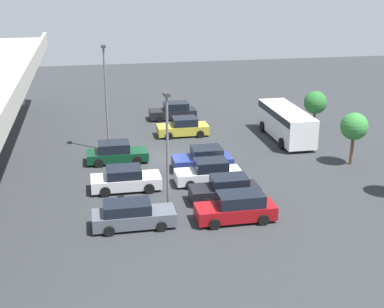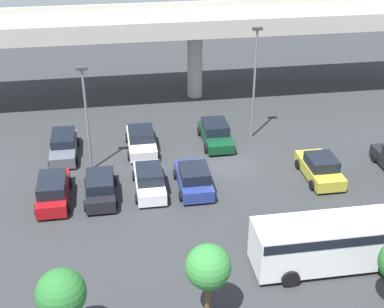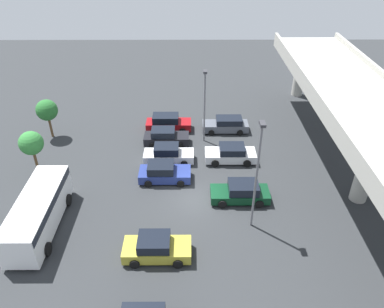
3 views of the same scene
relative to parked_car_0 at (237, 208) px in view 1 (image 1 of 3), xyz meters
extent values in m
plane|color=#2D3033|center=(11.42, 2.69, -0.80)|extent=(89.05, 89.05, 0.00)
cube|color=#ADAAA0|center=(11.42, 12.25, 6.61)|extent=(40.67, 0.30, 0.55)
cylinder|color=#ADAAA0|center=(31.75, 15.71, 2.32)|extent=(1.32, 1.32, 6.24)
cube|color=maroon|center=(0.00, 0.10, -0.23)|extent=(1.78, 4.67, 0.79)
cube|color=black|center=(0.00, -0.21, 0.53)|extent=(1.63, 2.66, 0.73)
cylinder|color=black|center=(-0.91, 1.54, -0.48)|extent=(0.22, 0.65, 0.65)
cylinder|color=black|center=(0.91, 1.54, -0.48)|extent=(0.22, 0.65, 0.65)
cylinder|color=black|center=(-0.91, -1.35, -0.48)|extent=(0.22, 0.65, 0.65)
cylinder|color=black|center=(0.91, -1.35, -0.48)|extent=(0.22, 0.65, 0.65)
cube|color=black|center=(2.87, 0.01, -0.23)|extent=(1.77, 4.37, 0.80)
cube|color=black|center=(2.87, -0.29, 0.50)|extent=(1.63, 2.27, 0.65)
cylinder|color=black|center=(1.96, 1.37, -0.48)|extent=(0.22, 0.65, 0.65)
cylinder|color=black|center=(3.78, 1.37, -0.48)|extent=(0.22, 0.65, 0.65)
cylinder|color=black|center=(1.96, -1.34, -0.48)|extent=(0.22, 0.65, 0.65)
cylinder|color=black|center=(3.78, -1.34, -0.48)|extent=(0.22, 0.65, 0.65)
cube|color=silver|center=(5.96, 0.38, -0.25)|extent=(1.76, 4.54, 0.76)
cube|color=black|center=(5.96, 0.19, 0.49)|extent=(1.62, 2.20, 0.73)
cylinder|color=black|center=(5.06, 1.79, -0.49)|extent=(0.22, 0.64, 0.64)
cylinder|color=black|center=(6.86, 1.79, -0.49)|extent=(0.22, 0.64, 0.64)
cylinder|color=black|center=(5.06, -1.02, -0.49)|extent=(0.22, 0.64, 0.64)
cylinder|color=black|center=(6.86, -1.02, -0.49)|extent=(0.22, 0.64, 0.64)
cube|color=navy|center=(8.78, 0.19, -0.25)|extent=(1.97, 4.36, 0.76)
cube|color=black|center=(8.78, -0.14, 0.47)|extent=(1.81, 2.18, 0.70)
cylinder|color=black|center=(7.78, 1.54, -0.49)|extent=(0.22, 0.62, 0.62)
cylinder|color=black|center=(9.79, 1.54, -0.49)|extent=(0.22, 0.62, 0.62)
cylinder|color=black|center=(7.78, -1.16, -0.49)|extent=(0.22, 0.62, 0.62)
cylinder|color=black|center=(9.79, -1.16, -0.49)|extent=(0.22, 0.62, 0.62)
cube|color=#0C381E|center=(11.45, 6.25, -0.28)|extent=(1.93, 4.62, 0.68)
cube|color=black|center=(11.45, 6.49, 0.42)|extent=(1.77, 2.34, 0.71)
cylinder|color=black|center=(12.44, 4.82, -0.46)|extent=(0.22, 0.68, 0.68)
cylinder|color=black|center=(10.46, 4.82, -0.46)|extent=(0.22, 0.68, 0.68)
cylinder|color=black|center=(12.44, 7.69, -0.46)|extent=(0.22, 0.68, 0.68)
cylinder|color=black|center=(10.46, 7.69, -0.46)|extent=(0.22, 0.68, 0.68)
cube|color=gold|center=(17.25, 0.15, -0.24)|extent=(1.94, 4.49, 0.76)
cube|color=black|center=(17.25, -0.03, 0.48)|extent=(1.78, 2.09, 0.68)
cylinder|color=black|center=(16.26, 1.54, -0.48)|extent=(0.22, 0.66, 0.66)
cylinder|color=black|center=(18.24, 1.54, -0.48)|extent=(0.22, 0.66, 0.66)
cylinder|color=black|center=(16.26, -1.24, -0.48)|extent=(0.22, 0.66, 0.66)
cylinder|color=black|center=(18.24, -1.24, -0.48)|extent=(0.22, 0.66, 0.66)
cube|color=black|center=(22.81, 0.18, -0.23)|extent=(1.86, 4.51, 0.79)
cube|color=black|center=(22.81, -0.18, 0.51)|extent=(1.71, 2.34, 0.69)
cylinder|color=black|center=(21.86, 1.57, -0.48)|extent=(0.22, 0.64, 0.64)
cylinder|color=black|center=(23.76, 1.57, -0.48)|extent=(0.22, 0.64, 0.64)
cylinder|color=black|center=(21.86, -1.22, -0.48)|extent=(0.22, 0.64, 0.64)
cylinder|color=black|center=(23.76, -1.22, -0.48)|extent=(0.22, 0.64, 0.64)
cube|color=#515660|center=(0.33, 5.99, -0.25)|extent=(1.74, 4.71, 0.77)
cube|color=black|center=(0.33, 6.35, 0.44)|extent=(1.60, 2.65, 0.61)
cylinder|color=black|center=(1.22, 4.53, -0.50)|extent=(0.22, 0.60, 0.60)
cylinder|color=black|center=(-0.57, 4.53, -0.50)|extent=(0.22, 0.60, 0.60)
cylinder|color=black|center=(1.22, 7.45, -0.50)|extent=(0.22, 0.60, 0.60)
cylinder|color=black|center=(-0.57, 7.45, -0.50)|extent=(0.22, 0.60, 0.60)
cube|color=silver|center=(5.88, 6.01, -0.24)|extent=(1.93, 4.62, 0.75)
cube|color=black|center=(5.88, 6.13, 0.45)|extent=(1.78, 2.27, 0.63)
cylinder|color=black|center=(6.87, 4.58, -0.46)|extent=(0.22, 0.69, 0.69)
cylinder|color=black|center=(4.89, 4.58, -0.46)|extent=(0.22, 0.69, 0.69)
cylinder|color=black|center=(6.87, 7.45, -0.46)|extent=(0.22, 0.69, 0.69)
cylinder|color=black|center=(4.89, 7.45, -0.46)|extent=(0.22, 0.69, 0.69)
cube|color=white|center=(14.54, -8.42, 0.65)|extent=(8.17, 2.42, 2.40)
cube|color=black|center=(14.54, -8.42, 1.50)|extent=(8.01, 2.47, 0.53)
cylinder|color=black|center=(17.07, -7.18, -0.34)|extent=(0.93, 0.29, 0.93)
cylinder|color=black|center=(17.07, -9.65, -0.34)|extent=(0.93, 0.29, 0.93)
cylinder|color=black|center=(12.00, -7.18, -0.34)|extent=(0.93, 0.29, 0.93)
cylinder|color=black|center=(12.00, -9.65, -0.34)|extent=(0.93, 0.29, 0.93)
cylinder|color=slate|center=(14.36, 6.79, 3.34)|extent=(0.16, 0.16, 8.29)
cube|color=#333338|center=(14.36, 6.79, 7.59)|extent=(0.70, 0.35, 0.20)
cylinder|color=slate|center=(2.27, 3.71, 2.76)|extent=(0.16, 0.16, 7.12)
cube|color=#333338|center=(2.27, 3.71, 6.42)|extent=(0.70, 0.35, 0.20)
cylinder|color=brown|center=(7.59, -11.05, 0.25)|extent=(0.24, 0.24, 2.10)
sphere|color=#337F38|center=(7.59, -11.05, 2.16)|extent=(2.05, 2.05, 2.05)
cylinder|color=brown|center=(16.29, -11.77, 0.09)|extent=(0.24, 0.24, 1.79)
sphere|color=#286B2D|center=(16.29, -11.77, 1.86)|extent=(2.06, 2.06, 2.06)
camera|label=1|loc=(-27.40, 8.01, 13.22)|focal=50.00mm
camera|label=2|loc=(4.03, -28.84, 17.47)|focal=50.00mm
camera|label=3|loc=(34.53, 2.36, 18.48)|focal=35.00mm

